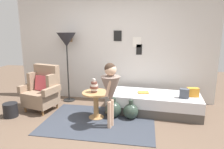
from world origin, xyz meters
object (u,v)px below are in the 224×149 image
(person_child, at_px, (111,87))
(magazine_basket, at_px, (11,110))
(demijohn_far, at_px, (131,111))
(armchair, at_px, (43,90))
(vase_striped, at_px, (94,87))
(side_table, at_px, (96,100))
(demijohn_near, at_px, (113,109))
(daybed, at_px, (153,103))
(book_on_daybed, at_px, (143,92))
(floor_lamp, at_px, (66,42))

(person_child, height_order, magazine_basket, person_child)
(demijohn_far, bearing_deg, armchair, 175.00)
(armchair, bearing_deg, vase_striped, -12.05)
(side_table, height_order, magazine_basket, side_table)
(armchair, relative_size, demijohn_far, 2.52)
(side_table, height_order, vase_striped, vase_striped)
(person_child, bearing_deg, armchair, 159.80)
(side_table, height_order, demijohn_near, side_table)
(vase_striped, distance_m, demijohn_near, 0.61)
(daybed, distance_m, person_child, 1.27)
(vase_striped, height_order, book_on_daybed, vase_striped)
(daybed, bearing_deg, vase_striped, -155.80)
(demijohn_near, bearing_deg, magazine_basket, -170.58)
(daybed, xyz_separation_m, demijohn_near, (-0.79, -0.41, -0.04))
(magazine_basket, bearing_deg, daybed, 14.86)
(armchair, bearing_deg, person_child, -20.20)
(side_table, xyz_separation_m, vase_striped, (-0.03, -0.01, 0.27))
(magazine_basket, bearing_deg, person_child, -2.67)
(daybed, height_order, magazine_basket, daybed)
(armchair, bearing_deg, magazine_basket, -132.17)
(daybed, height_order, person_child, person_child)
(person_child, bearing_deg, daybed, 47.87)
(armchair, relative_size, person_child, 0.83)
(demijohn_near, height_order, magazine_basket, demijohn_near)
(daybed, relative_size, side_table, 3.65)
(vase_striped, xyz_separation_m, person_child, (0.38, -0.33, 0.11))
(vase_striped, height_order, person_child, person_child)
(armchair, relative_size, magazine_basket, 3.46)
(armchair, height_order, book_on_daybed, armchair)
(side_table, distance_m, vase_striped, 0.27)
(side_table, distance_m, floor_lamp, 1.65)
(demijohn_near, bearing_deg, book_on_daybed, 36.91)
(vase_striped, bearing_deg, armchair, 167.95)
(floor_lamp, bearing_deg, magazine_basket, -125.41)
(person_child, bearing_deg, magazine_basket, 177.33)
(vase_striped, distance_m, person_child, 0.52)
(person_child, relative_size, book_on_daybed, 5.32)
(vase_striped, distance_m, floor_lamp, 1.48)
(daybed, bearing_deg, side_table, -155.64)
(vase_striped, bearing_deg, daybed, 24.20)
(armchair, xyz_separation_m, person_child, (1.61, -0.59, 0.31))
(floor_lamp, bearing_deg, armchair, -119.03)
(floor_lamp, xyz_separation_m, person_child, (1.27, -1.21, -0.69))
(daybed, height_order, demijohn_far, daybed)
(armchair, height_order, vase_striped, armchair)
(magazine_basket, bearing_deg, armchair, 47.83)
(daybed, xyz_separation_m, book_on_daybed, (-0.22, 0.02, 0.22))
(side_table, bearing_deg, person_child, -43.90)
(side_table, height_order, person_child, person_child)
(daybed, bearing_deg, person_child, -132.13)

